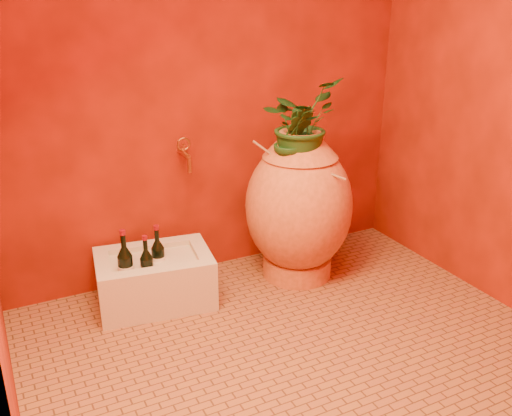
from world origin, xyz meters
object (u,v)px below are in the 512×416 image
amphora (299,206)px  wine_bottle_c (126,268)px  wine_bottle_a (147,268)px  wine_bottle_b (158,259)px  stone_basin (155,280)px  wall_tap (185,153)px

amphora → wine_bottle_c: (-1.04, 0.01, -0.17)m
amphora → wine_bottle_a: amphora is taller
wine_bottle_b → wine_bottle_a: bearing=-138.6°
stone_basin → wine_bottle_a: size_ratio=2.29×
wine_bottle_a → wine_bottle_c: wine_bottle_c is taller
amphora → wine_bottle_b: amphora is taller
amphora → wine_bottle_b: 0.87m
amphora → wine_bottle_a: (-0.93, -0.01, -0.18)m
wine_bottle_b → wine_bottle_c: size_ratio=0.90×
wine_bottle_a → wall_tap: 0.67m
amphora → wine_bottle_b: size_ratio=2.96×
wine_bottle_a → stone_basin: bearing=54.9°
stone_basin → wine_bottle_b: wine_bottle_b is taller
wine_bottle_b → wine_bottle_c: wine_bottle_c is taller
wine_bottle_c → wine_bottle_b: bearing=15.0°
stone_basin → wine_bottle_c: (-0.17, -0.06, 0.14)m
wine_bottle_a → wine_bottle_c: size_ratio=0.87×
wine_bottle_c → wine_bottle_a: bearing=-12.9°
amphora → wine_bottle_a: size_ratio=3.07×
wine_bottle_c → wall_tap: (0.44, 0.25, 0.50)m
stone_basin → wine_bottle_c: size_ratio=1.99×
stone_basin → wine_bottle_c: 0.23m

